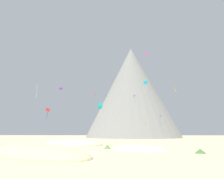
% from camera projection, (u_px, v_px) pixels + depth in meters
% --- Properties ---
extents(ground_plane, '(400.00, 400.00, 0.00)m').
position_uv_depth(ground_plane, '(86.00, 153.00, 32.82)').
color(ground_plane, '#CCBA8E').
extents(dune_foreground_left, '(22.47, 21.78, 3.43)m').
position_uv_depth(dune_foreground_left, '(73.00, 145.00, 53.60)').
color(dune_foreground_left, beige).
rests_on(dune_foreground_left, ground_plane).
extents(dune_midground, '(16.01, 15.93, 2.18)m').
position_uv_depth(dune_midground, '(140.00, 150.00, 37.80)').
color(dune_midground, beige).
rests_on(dune_midground, ground_plane).
extents(dune_back_low, '(28.25, 25.21, 3.37)m').
position_uv_depth(dune_back_low, '(32.00, 154.00, 31.48)').
color(dune_back_low, '#CCBA8E').
rests_on(dune_back_low, ground_plane).
extents(bush_near_left, '(2.33, 2.33, 0.43)m').
position_uv_depth(bush_near_left, '(143.00, 148.00, 41.70)').
color(bush_near_left, '#386633').
rests_on(bush_near_left, ground_plane).
extents(bush_far_left, '(1.80, 1.80, 0.66)m').
position_uv_depth(bush_far_left, '(122.00, 146.00, 43.62)').
color(bush_far_left, '#668C4C').
rests_on(bush_far_left, ground_plane).
extents(bush_near_right, '(2.20, 2.20, 0.79)m').
position_uv_depth(bush_near_right, '(200.00, 151.00, 32.33)').
color(bush_near_right, '#477238').
rests_on(bush_near_right, ground_plane).
extents(bush_ridge_crest, '(2.26, 2.26, 0.57)m').
position_uv_depth(bush_ridge_crest, '(18.00, 146.00, 47.06)').
color(bush_ridge_crest, '#477238').
rests_on(bush_ridge_crest, ground_plane).
extents(bush_mid_center, '(1.64, 1.64, 0.87)m').
position_uv_depth(bush_mid_center, '(107.00, 147.00, 41.61)').
color(bush_mid_center, '#568442').
rests_on(bush_mid_center, ground_plane).
extents(rock_massif, '(90.22, 90.22, 67.55)m').
position_uv_depth(rock_massif, '(132.00, 92.00, 139.90)').
color(rock_massif, gray).
rests_on(rock_massif, ground_plane).
extents(kite_green_mid, '(0.33, 0.64, 0.74)m').
position_uv_depth(kite_green_mid, '(106.00, 96.00, 77.12)').
color(kite_green_mid, green).
extents(kite_blue_low, '(0.96, 2.03, 5.82)m').
position_uv_depth(kite_blue_low, '(160.00, 116.00, 88.06)').
color(kite_blue_low, blue).
extents(kite_rainbow_mid, '(0.58, 1.06, 3.51)m').
position_uv_depth(kite_rainbow_mid, '(94.00, 95.00, 88.63)').
color(kite_rainbow_mid, '#E5668C').
extents(kite_red_low, '(1.35, 1.28, 3.43)m').
position_uv_depth(kite_red_low, '(48.00, 110.00, 59.64)').
color(kite_red_low, red).
extents(kite_magenta_high, '(1.06, 0.50, 3.15)m').
position_uv_depth(kite_magenta_high, '(147.00, 53.00, 88.63)').
color(kite_magenta_high, '#D1339E').
extents(kite_indigo_mid, '(0.84, 0.32, 4.49)m').
position_uv_depth(kite_indigo_mid, '(135.00, 98.00, 78.18)').
color(kite_indigo_mid, '#5138B2').
extents(kite_teal_low, '(2.03, 1.44, 4.12)m').
position_uv_depth(kite_teal_low, '(100.00, 106.00, 64.40)').
color(kite_teal_low, teal).
extents(kite_white_mid, '(0.83, 1.12, 3.90)m').
position_uv_depth(kite_white_mid, '(37.00, 88.00, 58.48)').
color(kite_white_mid, white).
extents(kite_cyan_mid, '(1.44, 1.49, 3.54)m').
position_uv_depth(kite_cyan_mid, '(146.00, 83.00, 66.88)').
color(kite_cyan_mid, '#33BCDB').
extents(kite_gold_mid, '(1.03, 2.27, 2.20)m').
position_uv_depth(kite_gold_mid, '(175.00, 90.00, 64.53)').
color(kite_gold_mid, gold).
extents(kite_violet_mid, '(1.11, 1.17, 1.17)m').
position_uv_depth(kite_violet_mid, '(61.00, 89.00, 87.80)').
color(kite_violet_mid, purple).
extents(kite_lime_low, '(1.27, 2.46, 5.61)m').
position_uv_depth(kite_lime_low, '(145.00, 124.00, 86.04)').
color(kite_lime_low, '#8CD133').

